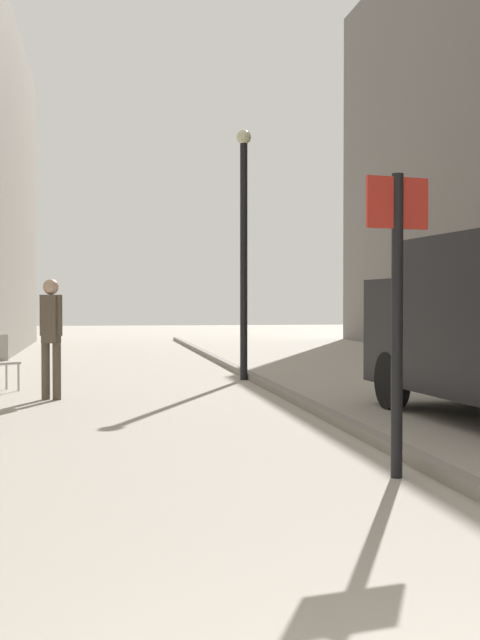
# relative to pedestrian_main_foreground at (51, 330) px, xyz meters

# --- Properties ---
(ground_plane) EXTENTS (80.00, 80.00, 0.00)m
(ground_plane) POSITION_rel_pedestrian_main_foreground_xyz_m (2.03, 0.06, -1.07)
(ground_plane) COLOR #A8A093
(kerb_strip) EXTENTS (0.16, 40.00, 0.12)m
(kerb_strip) POSITION_rel_pedestrian_main_foreground_xyz_m (3.61, 0.06, -1.01)
(kerb_strip) COLOR gray
(kerb_strip) RESTS_ON ground_plane
(pedestrian_main_foreground) EXTENTS (0.35, 0.28, 1.85)m
(pedestrian_main_foreground) POSITION_rel_pedestrian_main_foreground_xyz_m (0.00, 0.00, 0.00)
(pedestrian_main_foreground) COLOR brown
(pedestrian_main_foreground) RESTS_ON ground_plane
(street_sign_post) EXTENTS (0.59, 0.17, 2.60)m
(street_sign_post) POSITION_rel_pedestrian_main_foreground_xyz_m (3.24, -6.57, 0.48)
(street_sign_post) COLOR black
(street_sign_post) RESTS_ON ground_plane
(lamp_post) EXTENTS (0.28, 0.28, 4.76)m
(lamp_post) POSITION_rel_pedestrian_main_foreground_xyz_m (3.45, 2.86, 1.66)
(lamp_post) COLOR black
(lamp_post) RESTS_ON ground_plane
(cafe_chair_near_window) EXTENTS (0.62, 0.62, 0.94)m
(cafe_chair_near_window) POSITION_rel_pedestrian_main_foreground_xyz_m (-0.93, 1.51, -0.52)
(cafe_chair_near_window) COLOR #B7B2A8
(cafe_chair_near_window) RESTS_ON ground_plane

